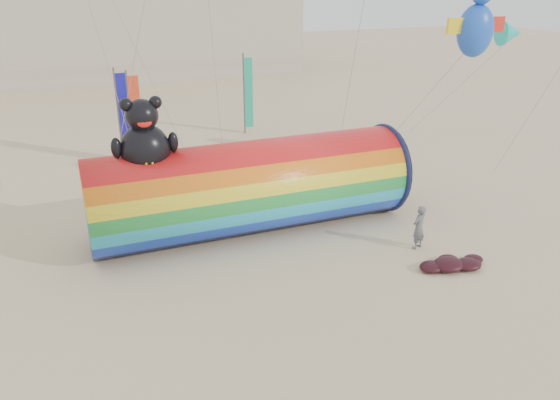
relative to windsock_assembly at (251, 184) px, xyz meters
name	(u,v)px	position (x,y,z in m)	size (l,w,h in m)	color
ground	(283,282)	(-0.43, -4.44, -1.96)	(160.00, 160.00, 0.00)	#CCB58C
windsock_assembly	(251,184)	(0.00, 0.00, 0.00)	(12.80, 3.90, 5.90)	red
kite_handler	(419,227)	(5.32, -4.03, -1.08)	(0.64, 0.42, 1.75)	#56575E
fabric_bundle	(452,264)	(5.58, -5.81, -1.78)	(2.62, 1.35, 0.41)	#3E0B14
festival_banners	(173,108)	(-0.66, 11.72, 0.68)	(8.87, 4.15, 5.20)	#59595E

